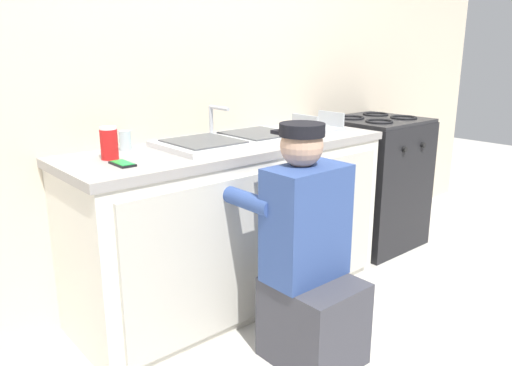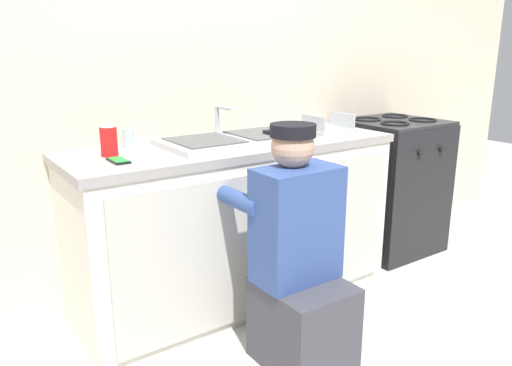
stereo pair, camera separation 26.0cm
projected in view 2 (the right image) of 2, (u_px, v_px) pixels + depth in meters
The scene contains 11 objects.
ground_plane at pixel (266, 316), 2.72m from camera, with size 12.00×12.00×0.00m, color beige.
back_wall at pixel (202, 77), 2.91m from camera, with size 6.00×0.10×2.50m, color beige.
counter_cabinet at pixel (237, 226), 2.84m from camera, with size 1.82×0.62×0.87m.
countertop at pixel (235, 147), 2.72m from camera, with size 1.86×0.62×0.04m, color #9E9993.
sink_double_basin at pixel (235, 139), 2.71m from camera, with size 0.80×0.44×0.19m.
stove_range at pixel (390, 185), 3.55m from camera, with size 0.63×0.62×0.95m.
plumber_person at pixel (299, 268), 2.24m from camera, with size 0.42×0.61×1.10m.
cell_phone at pixel (118, 161), 2.27m from camera, with size 0.07×0.14×0.01m.
dish_rack_tray at pixel (328, 128), 3.05m from camera, with size 0.28×0.22×0.11m.
water_glass at pixel (128, 138), 2.57m from camera, with size 0.06×0.06×0.10m.
soda_cup_red at pixel (109, 140), 2.37m from camera, with size 0.08×0.08×0.15m.
Camera 2 is at (-1.43, -1.97, 1.42)m, focal length 35.00 mm.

